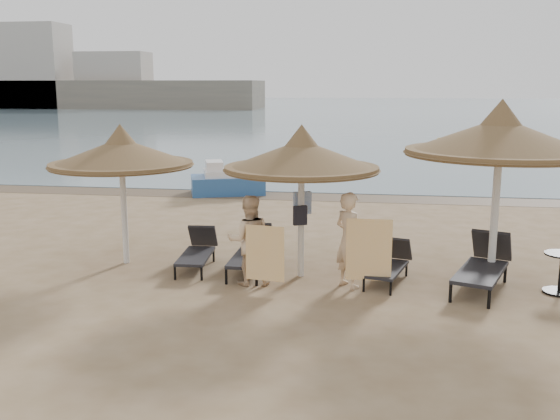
% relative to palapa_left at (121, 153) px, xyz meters
% --- Properties ---
extents(ground, '(160.00, 160.00, 0.00)m').
position_rel_palapa_left_xyz_m(ground, '(3.61, -1.31, -2.23)').
color(ground, '#967C5D').
rests_on(ground, ground).
extents(sea, '(200.00, 140.00, 0.03)m').
position_rel_palapa_left_xyz_m(sea, '(3.61, 78.69, -2.21)').
color(sea, slate).
rests_on(sea, ground).
extents(wet_sand_strip, '(200.00, 1.60, 0.01)m').
position_rel_palapa_left_xyz_m(wet_sand_strip, '(3.61, 8.09, -2.22)').
color(wet_sand_strip, brown).
rests_on(wet_sand_strip, ground).
extents(far_shore, '(150.00, 54.80, 12.00)m').
position_rel_palapa_left_xyz_m(far_shore, '(-21.49, 76.51, 0.68)').
color(far_shore, '#776D5D').
rests_on(far_shore, ground).
extents(palapa_left, '(2.82, 2.82, 2.80)m').
position_rel_palapa_left_xyz_m(palapa_left, '(0.00, 0.00, 0.00)').
color(palapa_left, silver).
rests_on(palapa_left, ground).
extents(palapa_center, '(2.87, 2.87, 2.84)m').
position_rel_palapa_left_xyz_m(palapa_center, '(3.59, -0.34, 0.04)').
color(palapa_center, silver).
rests_on(palapa_center, ground).
extents(palapa_right, '(3.33, 3.33, 3.31)m').
position_rel_palapa_left_xyz_m(palapa_right, '(7.07, -0.14, 0.41)').
color(palapa_right, silver).
rests_on(palapa_right, ground).
extents(lounger_far_left, '(0.67, 1.69, 0.74)m').
position_rel_palapa_left_xyz_m(lounger_far_left, '(1.50, -0.03, -1.89)').
color(lounger_far_left, black).
rests_on(lounger_far_left, ground).
extents(lounger_near_left, '(0.63, 1.86, 0.83)m').
position_rel_palapa_left_xyz_m(lounger_near_left, '(2.60, -0.04, -1.85)').
color(lounger_near_left, black).
rests_on(lounger_near_left, ground).
extents(lounger_near_right, '(0.93, 1.66, 0.71)m').
position_rel_palapa_left_xyz_m(lounger_near_right, '(5.24, -0.33, -1.91)').
color(lounger_near_right, black).
rests_on(lounger_near_right, ground).
extents(lounger_far_right, '(1.34, 2.16, 0.92)m').
position_rel_palapa_left_xyz_m(lounger_far_right, '(6.88, -0.49, -1.81)').
color(lounger_far_right, black).
rests_on(lounger_far_right, ground).
extents(side_table, '(0.59, 0.59, 0.71)m').
position_rel_palapa_left_xyz_m(side_table, '(8.13, -0.65, -1.89)').
color(side_table, black).
rests_on(side_table, ground).
extents(person_left, '(0.98, 0.77, 1.89)m').
position_rel_palapa_left_xyz_m(person_left, '(2.72, -0.95, -1.28)').
color(person_left, beige).
rests_on(person_left, ground).
extents(person_right, '(1.07, 1.06, 1.99)m').
position_rel_palapa_left_xyz_m(person_right, '(4.50, -0.84, -1.23)').
color(person_right, beige).
rests_on(person_right, ground).
extents(towel_left, '(0.70, 0.12, 0.98)m').
position_rel_palapa_left_xyz_m(towel_left, '(3.07, -1.30, -1.55)').
color(towel_left, orange).
rests_on(towel_left, ground).
extents(towel_right, '(0.78, 0.03, 1.09)m').
position_rel_palapa_left_xyz_m(towel_right, '(4.85, -1.09, -1.47)').
color(towel_right, orange).
rests_on(towel_right, ground).
extents(bag_patterned, '(0.35, 0.23, 0.42)m').
position_rel_palapa_left_xyz_m(bag_patterned, '(3.59, -0.16, -0.86)').
color(bag_patterned, white).
rests_on(bag_patterned, ground).
extents(bag_dark, '(0.26, 0.17, 0.35)m').
position_rel_palapa_left_xyz_m(bag_dark, '(3.59, -0.50, -1.03)').
color(bag_dark, black).
rests_on(bag_dark, ground).
extents(pedal_boat, '(2.66, 2.05, 1.09)m').
position_rel_palapa_left_xyz_m(pedal_boat, '(0.13, 8.20, -1.82)').
color(pedal_boat, '#27518D').
rests_on(pedal_boat, ground).
extents(buoy_mid, '(0.35, 0.35, 0.35)m').
position_rel_palapa_left_xyz_m(buoy_mid, '(8.83, 27.38, -2.05)').
color(buoy_mid, '#E1A909').
rests_on(buoy_mid, ground).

